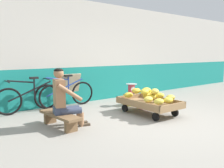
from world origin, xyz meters
TOP-DOWN VIEW (x-y plane):
  - ground_plane at (0.00, 0.00)m, footprint 80.00×80.00m
  - back_wall at (0.00, 3.09)m, footprint 16.00×0.30m
  - banana_cart at (0.26, 0.78)m, footprint 0.88×1.46m
  - banana_pile at (0.23, 0.70)m, footprint 0.86×1.19m
  - low_bench at (-1.85, 1.13)m, footprint 0.38×1.12m
  - vendor_seated at (-1.76, 1.11)m, footprint 0.73×0.58m
  - plastic_crate at (0.63, 1.78)m, footprint 0.36×0.28m
  - weighing_scale at (0.63, 1.78)m, footprint 0.30×0.30m
  - bicycle_near_left at (-1.85, 2.68)m, footprint 1.66×0.48m
  - bicycle_far_left at (-0.90, 2.73)m, footprint 1.66×0.48m
  - sign_board at (-0.72, 2.92)m, footprint 0.70×0.29m
  - shopping_bag at (0.55, 1.25)m, footprint 0.18×0.12m

SIDE VIEW (x-z plane):
  - ground_plane at x=0.00m, z-range 0.00..0.00m
  - shopping_bag at x=0.55m, z-range 0.00..0.24m
  - plastic_crate at x=0.63m, z-range 0.00..0.30m
  - low_bench at x=-1.85m, z-range 0.06..0.33m
  - banana_cart at x=0.26m, z-range 0.06..0.42m
  - bicycle_near_left at x=-1.85m, z-range -0.08..0.78m
  - bicycle_far_left at x=-0.90m, z-range -0.08..0.78m
  - sign_board at x=-0.72m, z-range 0.00..0.86m
  - weighing_scale at x=0.63m, z-range 0.31..0.60m
  - banana_pile at x=0.23m, z-range 0.33..0.60m
  - vendor_seated at x=-1.76m, z-range 0.00..1.14m
  - back_wall at x=0.00m, z-range 0.00..2.90m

